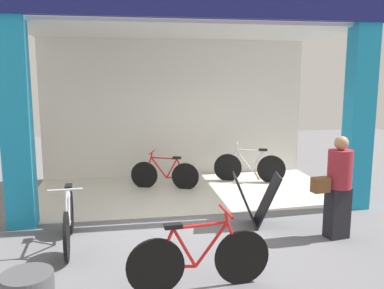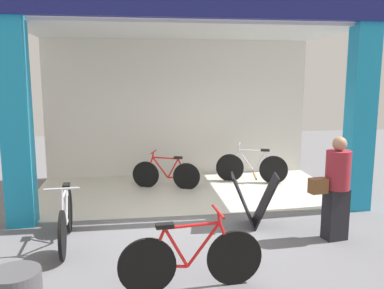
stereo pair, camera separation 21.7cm
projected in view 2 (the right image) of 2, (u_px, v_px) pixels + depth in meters
The scene contains 8 objects.
ground_plane at pixel (198, 216), 7.23m from camera, with size 20.65×20.65×0.00m, color slate.
shop_facade at pixel (186, 87), 8.47m from camera, with size 6.52×3.41×4.10m.
bicycle_inside_0 at pixel (166, 174), 8.90m from camera, with size 1.44×0.54×0.82m.
bicycle_inside_1 at pixel (252, 167), 9.42m from camera, with size 1.56×0.61×0.90m.
bicycle_parked_0 at pixel (66, 219), 5.98m from camera, with size 0.47×1.70×0.94m.
bicycle_parked_1 at pixel (191, 259), 4.70m from camera, with size 1.69×0.46×0.93m.
sandwich_board_sign at pixel (254, 200), 6.69m from camera, with size 0.83×0.64×0.87m.
pedestrian_1 at pixel (336, 187), 6.09m from camera, with size 0.68×0.42×1.57m.
Camera 2 is at (-1.09, -6.83, 2.45)m, focal length 38.38 mm.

